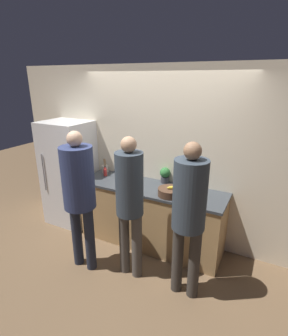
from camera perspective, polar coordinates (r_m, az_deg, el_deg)
The scene contains 14 objects.
ground_plane at distance 3.96m, azimuth -1.05°, elevation -18.44°, with size 14.00×14.00×0.00m, color brown.
wall_back at distance 3.93m, azimuth 3.70°, elevation 2.62°, with size 5.20×0.06×2.60m.
counter at distance 3.98m, azimuth 1.51°, elevation -10.17°, with size 2.16×0.68×0.93m.
refrigerator at distance 4.61m, azimuth -15.88°, elevation -1.12°, with size 0.76×0.67×1.75m.
person_left at distance 3.30m, azimuth -13.98°, elevation -4.32°, with size 0.39×0.39×1.84m.
person_center at distance 3.11m, azimuth -3.14°, elevation -6.59°, with size 0.33×0.33×1.81m.
person_right at distance 2.84m, azimuth 9.76°, elevation -8.77°, with size 0.36×0.36×1.83m.
fruit_bowl at distance 3.49m, azimuth 5.63°, elevation -5.20°, with size 0.31×0.31×0.14m.
utensil_crock at distance 4.33m, azimuth -8.47°, elevation -0.20°, with size 0.10×0.10×0.24m.
bottle_red at distance 4.20m, azimuth -8.45°, elevation -0.86°, with size 0.05×0.05×0.16m.
bottle_dark at distance 4.16m, azimuth -11.86°, elevation -0.73°, with size 0.06×0.06×0.26m.
bottle_green at distance 3.69m, azimuth 7.21°, elevation -3.73°, with size 0.06×0.06×0.15m.
cup_red at distance 4.00m, azimuth -3.38°, elevation -2.02°, with size 0.07×0.07×0.09m.
potted_plant at distance 3.88m, azimuth 4.60°, elevation -1.43°, with size 0.15×0.15×0.23m.
Camera 1 is at (1.50, -2.75, 2.42)m, focal length 28.00 mm.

